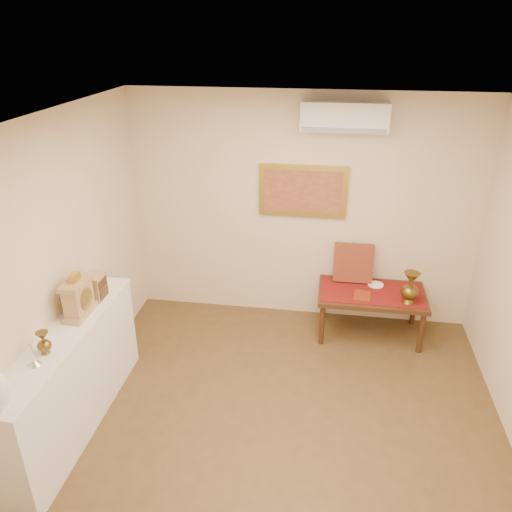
% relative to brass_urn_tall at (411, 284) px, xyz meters
% --- Properties ---
extents(floor, '(4.50, 4.50, 0.00)m').
position_rel_brass_urn_tall_xyz_m(floor, '(-1.23, -1.71, -0.78)').
color(floor, brown).
rests_on(floor, ground).
extents(ceiling, '(4.50, 4.50, 0.00)m').
position_rel_brass_urn_tall_xyz_m(ceiling, '(-1.23, -1.71, 1.92)').
color(ceiling, white).
rests_on(ceiling, ground).
extents(wall_back, '(4.00, 0.02, 2.70)m').
position_rel_brass_urn_tall_xyz_m(wall_back, '(-1.23, 0.54, 0.57)').
color(wall_back, beige).
rests_on(wall_back, ground).
extents(wall_left, '(0.02, 4.50, 2.70)m').
position_rel_brass_urn_tall_xyz_m(wall_left, '(-3.23, -1.71, 0.57)').
color(wall_left, beige).
rests_on(wall_left, ground).
extents(candlestick, '(0.10, 0.10, 0.21)m').
position_rel_brass_urn_tall_xyz_m(candlestick, '(-3.06, -2.13, 0.31)').
color(candlestick, silver).
rests_on(candlestick, display_ledge).
extents(brass_urn_small, '(0.11, 0.11, 0.25)m').
position_rel_brass_urn_tall_xyz_m(brass_urn_small, '(-3.05, -1.98, 0.33)').
color(brass_urn_small, brown).
rests_on(brass_urn_small, display_ledge).
extents(table_cloth, '(1.14, 0.59, 0.01)m').
position_rel_brass_urn_tall_xyz_m(table_cloth, '(-0.38, 0.17, -0.22)').
color(table_cloth, maroon).
rests_on(table_cloth, low_table).
extents(brass_urn_tall, '(0.19, 0.19, 0.44)m').
position_rel_brass_urn_tall_xyz_m(brass_urn_tall, '(0.00, 0.00, 0.00)').
color(brass_urn_tall, brown).
rests_on(brass_urn_tall, table_cloth).
extents(plate, '(0.18, 0.18, 0.01)m').
position_rel_brass_urn_tall_xyz_m(plate, '(-0.33, 0.34, -0.21)').
color(plate, white).
rests_on(plate, table_cloth).
extents(menu, '(0.20, 0.27, 0.01)m').
position_rel_brass_urn_tall_xyz_m(menu, '(-0.49, 0.06, -0.21)').
color(menu, maroon).
rests_on(menu, table_cloth).
extents(cushion, '(0.45, 0.19, 0.46)m').
position_rel_brass_urn_tall_xyz_m(cushion, '(-0.60, 0.43, 0.01)').
color(cushion, '#5A1216').
rests_on(cushion, table_cloth).
extents(display_ledge, '(0.37, 2.02, 0.98)m').
position_rel_brass_urn_tall_xyz_m(display_ledge, '(-3.05, -1.71, -0.29)').
color(display_ledge, white).
rests_on(display_ledge, floor).
extents(mantel_clock, '(0.17, 0.36, 0.41)m').
position_rel_brass_urn_tall_xyz_m(mantel_clock, '(-3.04, -1.41, 0.38)').
color(mantel_clock, tan).
rests_on(mantel_clock, display_ledge).
extents(wooden_chest, '(0.16, 0.21, 0.24)m').
position_rel_brass_urn_tall_xyz_m(wooden_chest, '(-3.03, -1.11, 0.33)').
color(wooden_chest, tan).
rests_on(wooden_chest, display_ledge).
extents(low_table, '(1.20, 0.70, 0.55)m').
position_rel_brass_urn_tall_xyz_m(low_table, '(-0.38, 0.17, -0.29)').
color(low_table, '#432414').
rests_on(low_table, floor).
extents(painting, '(1.00, 0.06, 0.60)m').
position_rel_brass_urn_tall_xyz_m(painting, '(-1.23, 0.52, 0.82)').
color(painting, gold).
rests_on(painting, wall_back).
extents(ac_unit, '(0.90, 0.25, 0.30)m').
position_rel_brass_urn_tall_xyz_m(ac_unit, '(-0.83, 0.41, 1.67)').
color(ac_unit, white).
rests_on(ac_unit, wall_back).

